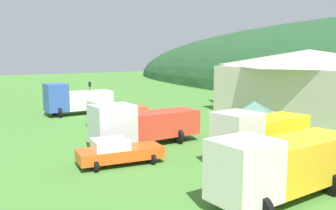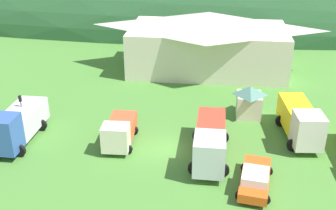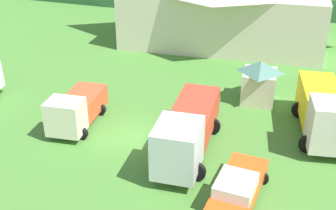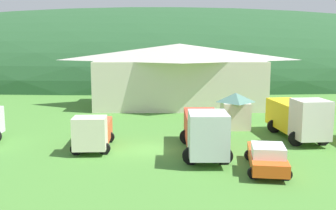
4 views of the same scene
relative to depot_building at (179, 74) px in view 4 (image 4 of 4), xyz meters
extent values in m
plane|color=#477F33|center=(-2.59, -19.71, -3.79)|extent=(200.00, 200.00, 0.00)
ellipsoid|color=#234C28|center=(-2.59, 39.32, -3.79)|extent=(177.47, 60.00, 29.13)
cube|color=beige|center=(0.00, 0.00, -1.07)|extent=(18.99, 10.08, 5.45)
pyramid|color=#B7B2A3|center=(0.00, 0.00, 2.61)|extent=(20.51, 10.88, 1.91)
cube|color=beige|center=(4.49, -12.71, -2.61)|extent=(2.34, 2.52, 2.35)
pyramid|color=#4C7A6B|center=(4.49, -12.71, -1.03)|extent=(2.53, 2.72, 0.82)
cube|color=beige|center=(-6.80, -20.99, -2.30)|extent=(2.25, 1.84, 2.19)
cube|color=black|center=(-6.80, -21.07, -1.82)|extent=(1.23, 1.45, 0.70)
cube|color=#DB512D|center=(-6.90, -18.25, -2.70)|extent=(2.32, 3.79, 1.39)
cylinder|color=black|center=(-5.85, -20.95, -3.39)|extent=(0.80, 0.30, 0.80)
cylinder|color=black|center=(-7.74, -21.02, -3.39)|extent=(0.80, 0.30, 0.80)
cylinder|color=black|center=(-5.97, -17.66, -3.39)|extent=(0.80, 0.30, 0.80)
cylinder|color=black|center=(-7.86, -17.73, -3.39)|extent=(0.80, 0.30, 0.80)
cube|color=silver|center=(0.92, -23.30, -1.87)|extent=(2.38, 2.91, 2.74)
cube|color=black|center=(0.92, -23.44, -1.27)|extent=(1.28, 2.32, 0.88)
cube|color=red|center=(0.94, -19.05, -2.28)|extent=(2.39, 5.60, 1.92)
cylinder|color=black|center=(1.95, -23.30, -3.24)|extent=(1.10, 0.30, 1.10)
cylinder|color=black|center=(-0.11, -23.29, -3.24)|extent=(1.10, 0.30, 1.10)
cylinder|color=black|center=(1.98, -18.22, -3.24)|extent=(1.10, 0.30, 1.10)
cylinder|color=black|center=(-0.08, -18.21, -3.24)|extent=(1.10, 0.30, 1.10)
cube|color=silver|center=(8.90, -18.80, -1.80)|extent=(2.54, 2.62, 2.87)
cube|color=black|center=(8.91, -18.92, -1.17)|extent=(1.43, 2.04, 0.92)
cube|color=yellow|center=(8.54, -15.11, -2.14)|extent=(2.80, 5.21, 2.19)
cylinder|color=black|center=(9.91, -18.70, -3.24)|extent=(1.10, 0.30, 1.10)
cylinder|color=black|center=(7.89, -18.90, -3.24)|extent=(1.10, 0.30, 1.10)
cylinder|color=black|center=(9.47, -14.27, -3.24)|extent=(1.10, 0.30, 1.10)
cylinder|color=black|center=(7.46, -14.46, -3.24)|extent=(1.10, 0.30, 1.10)
cube|color=#EC5419|center=(4.34, -24.36, -3.10)|extent=(2.76, 5.54, 0.70)
cube|color=silver|center=(4.25, -24.99, -2.44)|extent=(2.13, 2.37, 0.62)
cylinder|color=black|center=(4.95, -26.27, -3.45)|extent=(0.68, 0.24, 0.68)
cylinder|color=black|center=(3.21, -26.01, -3.45)|extent=(0.68, 0.24, 0.68)
cylinder|color=black|center=(5.48, -22.70, -3.45)|extent=(0.68, 0.24, 0.68)
cylinder|color=black|center=(3.74, -22.44, -3.45)|extent=(0.68, 0.24, 0.68)
cone|color=orange|center=(-7.44, -17.01, -3.79)|extent=(0.36, 0.36, 0.63)
camera|label=1|loc=(24.68, -34.11, 3.11)|focal=39.21mm
camera|label=2|loc=(0.98, -50.22, 14.74)|focal=44.71mm
camera|label=3|loc=(5.33, -42.23, 10.74)|focal=46.36mm
camera|label=4|loc=(-1.79, -47.61, 3.81)|focal=43.17mm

